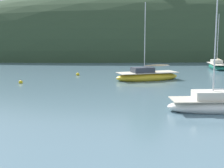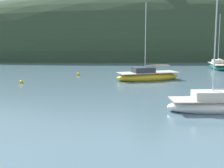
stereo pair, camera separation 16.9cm
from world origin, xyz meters
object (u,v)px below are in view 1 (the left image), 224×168
object	(u,v)px
sailboat_teal_outer	(147,76)
mooring_buoy_outer	(21,82)
mooring_buoy_channel	(78,74)
sailboat_white_near	(217,66)
sailboat_yellow_far	(217,105)

from	to	relation	value
sailboat_teal_outer	mooring_buoy_outer	distance (m)	14.28
mooring_buoy_outer	mooring_buoy_channel	bearing A→B (deg)	45.36
sailboat_white_near	mooring_buoy_channel	distance (m)	22.08
sailboat_yellow_far	sailboat_teal_outer	bearing A→B (deg)	96.28
sailboat_teal_outer	mooring_buoy_channel	world-z (taller)	sailboat_teal_outer
sailboat_teal_outer	sailboat_white_near	size ratio (longest dim) A/B	1.07
mooring_buoy_channel	mooring_buoy_outer	bearing A→B (deg)	-134.64
sailboat_white_near	mooring_buoy_outer	distance (m)	30.04
sailboat_teal_outer	sailboat_white_near	world-z (taller)	sailboat_teal_outer
mooring_buoy_outer	sailboat_white_near	bearing A→B (deg)	23.96
sailboat_white_near	mooring_buoy_channel	world-z (taller)	sailboat_white_near
mooring_buoy_outer	sailboat_teal_outer	bearing A→B (deg)	4.76
sailboat_teal_outer	mooring_buoy_outer	bearing A→B (deg)	-175.24
sailboat_teal_outer	mooring_buoy_channel	distance (m)	9.52
sailboat_teal_outer	sailboat_white_near	xyz separation A→B (m)	(13.23, 11.02, -0.05)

